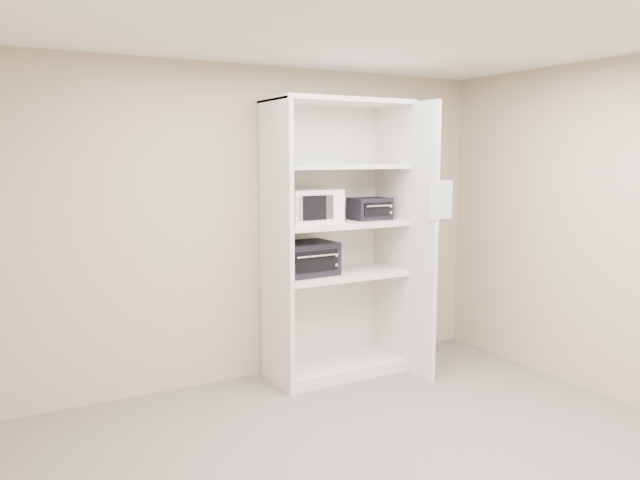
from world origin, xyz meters
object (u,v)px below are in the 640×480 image
shelving_unit (341,248)px  microwave (310,206)px  toaster_oven_upper (370,209)px  toaster_oven_lower (304,259)px

shelving_unit → microwave: 0.48m
toaster_oven_upper → shelving_unit: bearing=-177.8°
toaster_oven_lower → toaster_oven_upper: bearing=-4.6°
toaster_oven_upper → toaster_oven_lower: toaster_oven_upper is taller
microwave → toaster_oven_lower: size_ratio=0.93×
shelving_unit → toaster_oven_upper: (0.30, 0.01, 0.34)m
shelving_unit → toaster_oven_lower: shelving_unit is taller
microwave → toaster_oven_upper: 0.59m
shelving_unit → toaster_oven_lower: (-0.35, 0.03, -0.07)m
shelving_unit → toaster_oven_lower: size_ratio=4.74×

